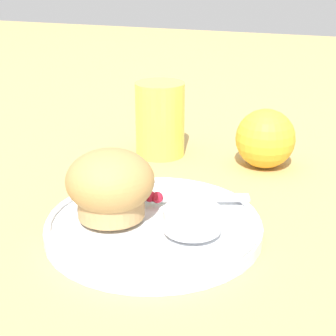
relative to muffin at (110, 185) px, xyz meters
The scene contains 8 objects.
ground_plane 0.06m from the muffin, 23.34° to the left, with size 3.00×3.00×0.00m, color tan.
plate 0.06m from the muffin, 13.89° to the left, with size 0.22×0.22×0.02m.
muffin is the anchor object (origin of this frame).
cream_ramekin 0.09m from the muffin, ahead, with size 0.06×0.06×0.02m.
berry_pair 0.06m from the muffin, 58.40° to the left, with size 0.02×0.01×0.01m.
butter_knife 0.08m from the muffin, 50.44° to the left, with size 0.15×0.07×0.00m.
orange_fruit 0.27m from the muffin, 65.25° to the left, with size 0.08×0.08×0.08m.
juice_glass 0.24m from the muffin, 98.75° to the left, with size 0.07×0.07×0.10m.
Camera 1 is at (0.20, -0.48, 0.27)m, focal length 60.00 mm.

